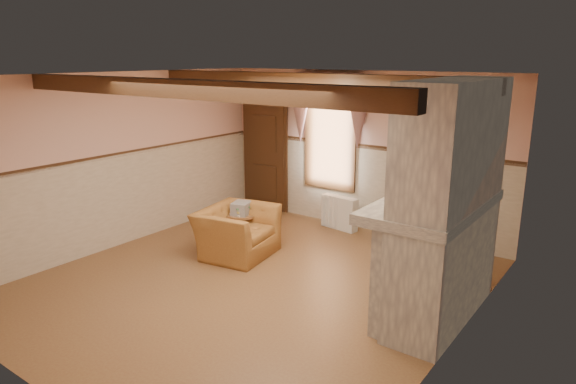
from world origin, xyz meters
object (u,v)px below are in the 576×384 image
Objects in this scene: side_table at (241,229)px; radiator at (339,213)px; armchair at (237,232)px; mantel_clock at (457,179)px; bowl at (438,194)px; oil_lamp at (451,179)px.

side_table is 0.79× the size of radiator.
radiator is at bearing -27.21° from armchair.
radiator is 2.92× the size of mantel_clock.
armchair is 3.24× the size of bowl.
oil_lamp is at bearing -25.08° from radiator.
bowl is (3.33, -0.27, 1.19)m from side_table.
side_table is at bearing -110.43° from radiator.
mantel_clock is (2.46, -1.30, 1.22)m from radiator.
bowl reaches higher than radiator.
mantel_clock is 0.86× the size of oil_lamp.
mantel_clock is at bearing 90.00° from bowl.
bowl is 0.44m from oil_lamp.
radiator is 3.04m from mantel_clock.
mantel_clock is at bearing 90.00° from oil_lamp.
mantel_clock reaches higher than bowl.
bowl is at bearing -97.92° from armchair.
radiator is 3.35m from bowl.
armchair is 0.43m from side_table.
armchair is 1.65× the size of radiator.
bowl is (2.46, -1.96, 1.16)m from radiator.
mantel_clock is (3.11, 0.74, 1.14)m from armchair.
oil_lamp is at bearing -90.17° from armchair.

